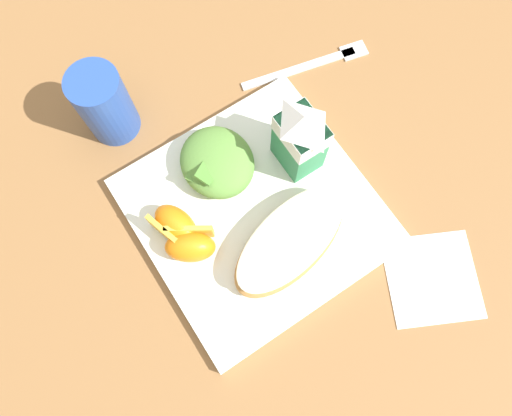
{
  "coord_description": "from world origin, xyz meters",
  "views": [
    {
      "loc": [
        0.14,
        -0.09,
        0.58
      ],
      "look_at": [
        0.0,
        0.0,
        0.03
      ],
      "focal_mm": 32.92,
      "sensor_mm": 36.0,
      "label": 1
    }
  ],
  "objects": [
    {
      "name": "green_salad_pile",
      "position": [
        -0.07,
        -0.01,
        0.04
      ],
      "size": [
        0.1,
        0.09,
        0.05
      ],
      "color": "#5B8E3D",
      "rests_on": "white_plate"
    },
    {
      "name": "cheesy_pizza_bread",
      "position": [
        0.06,
        0.01,
        0.03
      ],
      "size": [
        0.11,
        0.18,
        0.04
      ],
      "color": "#B77F42",
      "rests_on": "white_plate"
    },
    {
      "name": "metal_fork",
      "position": [
        -0.14,
        0.19,
        0.0
      ],
      "size": [
        0.06,
        0.19,
        0.01
      ],
      "color": "silver",
      "rests_on": "ground"
    },
    {
      "name": "white_plate",
      "position": [
        0.0,
        0.0,
        0.01
      ],
      "size": [
        0.28,
        0.28,
        0.02
      ],
      "primitive_type": "cube",
      "color": "white",
      "rests_on": "ground"
    },
    {
      "name": "orange_wedge_front",
      "position": [
        -0.03,
        -0.09,
        0.04
      ],
      "size": [
        0.07,
        0.05,
        0.04
      ],
      "color": "orange",
      "rests_on": "white_plate"
    },
    {
      "name": "ground",
      "position": [
        0.0,
        0.0,
        0.0
      ],
      "size": [
        3.0,
        3.0,
        0.0
      ],
      "primitive_type": "plane",
      "color": "olive"
    },
    {
      "name": "paper_napkin",
      "position": [
        0.19,
        0.14,
        0.0
      ],
      "size": [
        0.15,
        0.15,
        0.0
      ],
      "primitive_type": "cube",
      "rotation": [
        0.0,
        0.0,
        -0.46
      ],
      "color": "white",
      "rests_on": "ground"
    },
    {
      "name": "milk_carton",
      "position": [
        -0.03,
        0.08,
        0.08
      ],
      "size": [
        0.06,
        0.04,
        0.11
      ],
      "color": "#2D8451",
      "rests_on": "white_plate"
    },
    {
      "name": "orange_wedge_middle",
      "position": [
        -0.0,
        -0.09,
        0.04
      ],
      "size": [
        0.06,
        0.07,
        0.04
      ],
      "color": "orange",
      "rests_on": "white_plate"
    },
    {
      "name": "drinking_blue_cup",
      "position": [
        -0.21,
        -0.09,
        0.05
      ],
      "size": [
        0.07,
        0.07,
        0.11
      ],
      "primitive_type": "cylinder",
      "color": "#284CA3",
      "rests_on": "ground"
    }
  ]
}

